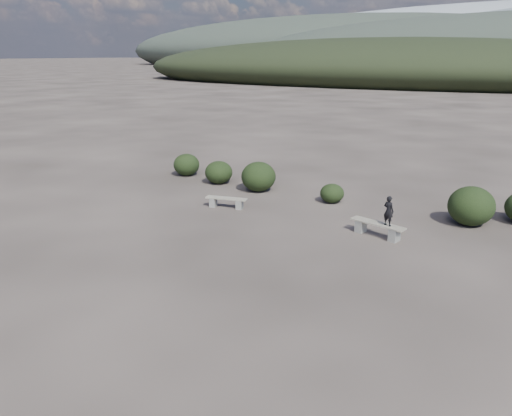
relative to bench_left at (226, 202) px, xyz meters
The scene contains 9 objects.
ground 6.35m from the bench_left, 70.31° to the right, with size 1200.00×1200.00×0.00m, color #2C2622.
bench_left is the anchor object (origin of this frame).
bench_right 5.90m from the bench_left, ahead, with size 1.87×0.77×0.46m.
seated_person 6.28m from the bench_left, ahead, with size 0.35×0.23×0.96m, color black.
shrub_a 3.81m from the bench_left, 129.68° to the left, with size 1.24×1.24×1.02m, color black.
shrub_b 2.77m from the bench_left, 94.60° to the left, with size 1.47×1.47×1.26m, color black.
shrub_c 4.18m from the bench_left, 41.14° to the left, with size 0.94×0.94×0.75m, color black.
shrub_d 8.68m from the bench_left, 18.23° to the left, with size 1.54×1.54×1.35m, color black.
shrub_f 5.76m from the bench_left, 143.96° to the left, with size 1.24×1.24×1.05m, color black.
Camera 1 is at (8.28, -8.93, 5.61)m, focal length 35.00 mm.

